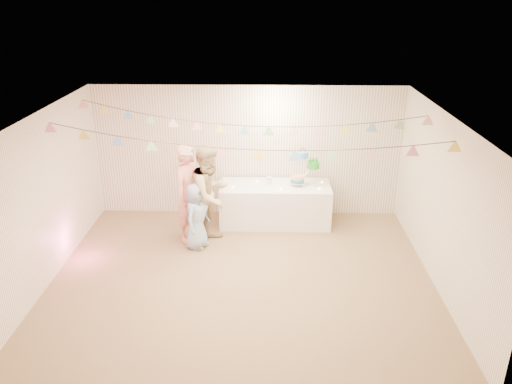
{
  "coord_description": "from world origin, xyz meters",
  "views": [
    {
      "loc": [
        0.39,
        -6.82,
        4.3
      ],
      "look_at": [
        0.2,
        0.8,
        1.15
      ],
      "focal_mm": 35.0,
      "sensor_mm": 36.0,
      "label": 1
    }
  ],
  "objects_px": {
    "table": "(275,204)",
    "cake_stand": "(305,169)",
    "person_adult_a": "(190,194)",
    "person_adult_b": "(210,195)",
    "person_child": "(197,216)"
  },
  "relations": [
    {
      "from": "person_adult_a",
      "to": "person_adult_b",
      "type": "relative_size",
      "value": 0.98
    },
    {
      "from": "table",
      "to": "person_child",
      "type": "relative_size",
      "value": 1.75
    },
    {
      "from": "person_adult_b",
      "to": "person_child",
      "type": "xyz_separation_m",
      "value": [
        -0.22,
        -0.2,
        -0.32
      ]
    },
    {
      "from": "person_adult_a",
      "to": "person_child",
      "type": "bearing_deg",
      "value": -121.42
    },
    {
      "from": "person_adult_a",
      "to": "table",
      "type": "bearing_deg",
      "value": -33.54
    },
    {
      "from": "person_adult_a",
      "to": "person_adult_b",
      "type": "xyz_separation_m",
      "value": [
        0.38,
        -0.1,
        0.02
      ]
    },
    {
      "from": "table",
      "to": "cake_stand",
      "type": "relative_size",
      "value": 3.05
    },
    {
      "from": "table",
      "to": "person_adult_b",
      "type": "relative_size",
      "value": 1.14
    },
    {
      "from": "person_child",
      "to": "person_adult_a",
      "type": "bearing_deg",
      "value": 48.41
    },
    {
      "from": "person_adult_a",
      "to": "person_child",
      "type": "height_order",
      "value": "person_adult_a"
    },
    {
      "from": "cake_stand",
      "to": "person_adult_b",
      "type": "height_order",
      "value": "person_adult_b"
    },
    {
      "from": "table",
      "to": "person_adult_b",
      "type": "xyz_separation_m",
      "value": [
        -1.15,
        -0.82,
        0.52
      ]
    },
    {
      "from": "cake_stand",
      "to": "person_adult_a",
      "type": "distance_m",
      "value": 2.23
    },
    {
      "from": "person_adult_b",
      "to": "cake_stand",
      "type": "bearing_deg",
      "value": -32.25
    },
    {
      "from": "person_adult_b",
      "to": "person_adult_a",
      "type": "bearing_deg",
      "value": 105.39
    }
  ]
}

